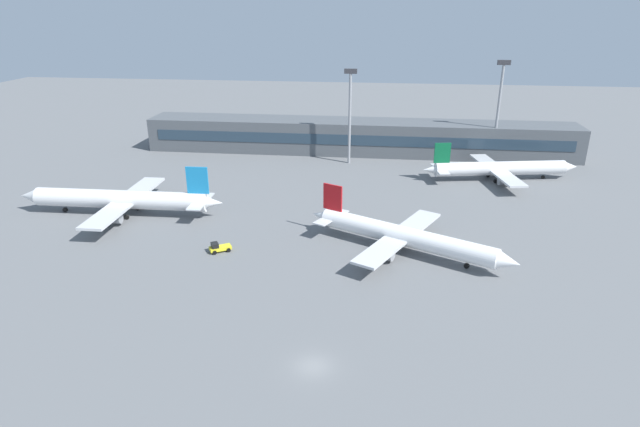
# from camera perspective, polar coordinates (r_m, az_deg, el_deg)

# --- Properties ---
(ground_plane) EXTENTS (400.00, 400.00, 0.00)m
(ground_plane) POSITION_cam_1_polar(r_m,az_deg,el_deg) (97.54, 2.41, -1.75)
(ground_plane) COLOR slate
(terminal_building) EXTENTS (118.32, 12.13, 9.00)m
(terminal_building) POSITION_cam_1_polar(r_m,az_deg,el_deg) (148.80, 4.24, 8.32)
(terminal_building) COLOR #4C5156
(terminal_building) RESTS_ON ground_plane
(airplane_near) EXTENTS (34.63, 25.05, 9.26)m
(airplane_near) POSITION_cam_1_polar(r_m,az_deg,el_deg) (88.76, 9.31, -2.50)
(airplane_near) COLOR white
(airplane_near) RESTS_ON ground_plane
(airplane_mid) EXTENTS (41.65, 28.96, 10.30)m
(airplane_mid) POSITION_cam_1_polar(r_m,az_deg,el_deg) (110.70, -20.93, 1.44)
(airplane_mid) COLOR silver
(airplane_mid) RESTS_ON ground_plane
(airplane_far) EXTENTS (37.19, 26.24, 9.25)m
(airplane_far) POSITION_cam_1_polar(r_m,az_deg,el_deg) (131.76, 19.07, 4.65)
(airplane_far) COLOR silver
(airplane_far) RESTS_ON ground_plane
(baggage_tug_yellow) EXTENTS (3.85, 3.17, 1.75)m
(baggage_tug_yellow) POSITION_cam_1_polar(r_m,az_deg,el_deg) (90.15, -10.94, -3.64)
(baggage_tug_yellow) COLOR yellow
(baggage_tug_yellow) RESTS_ON ground_plane
(floodlight_tower_west) EXTENTS (3.20, 0.80, 24.17)m
(floodlight_tower_west) POSITION_cam_1_polar(r_m,az_deg,el_deg) (136.27, 3.27, 11.22)
(floodlight_tower_west) COLOR gray
(floodlight_tower_west) RESTS_ON ground_plane
(floodlight_tower_east) EXTENTS (3.20, 0.80, 26.09)m
(floodlight_tower_east) POSITION_cam_1_polar(r_m,az_deg,el_deg) (145.14, 18.86, 11.16)
(floodlight_tower_east) COLOR gray
(floodlight_tower_east) RESTS_ON ground_plane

